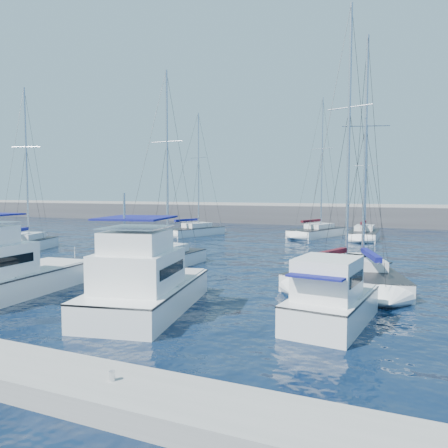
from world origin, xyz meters
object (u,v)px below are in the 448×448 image
at_px(sailboat_back_b, 317,232).
at_px(sailboat_mid_d, 340,275).
at_px(motor_yacht_stbd_inner, 144,287).
at_px(sailboat_mid_e, 365,276).
at_px(sailboat_back_a, 194,231).
at_px(sailboat_back_c, 364,234).
at_px(sailboat_mid_a, 25,244).
at_px(sailboat_mid_c, 162,260).
at_px(motor_yacht_stbd_outer, 330,302).

bearing_deg(sailboat_back_b, sailboat_mid_d, -56.15).
distance_m(motor_yacht_stbd_inner, sailboat_mid_e, 13.02).
xyz_separation_m(sailboat_mid_d, sailboat_back_b, (-6.77, 26.48, -0.00)).
relative_size(motor_yacht_stbd_inner, sailboat_back_a, 0.57).
bearing_deg(sailboat_mid_e, sailboat_back_b, 90.92).
relative_size(motor_yacht_stbd_inner, sailboat_back_c, 0.65).
bearing_deg(sailboat_mid_a, motor_yacht_stbd_inner, -48.29).
xyz_separation_m(sailboat_mid_c, sailboat_mid_e, (13.79, -0.27, -0.01)).
relative_size(motor_yacht_stbd_inner, sailboat_mid_e, 0.59).
bearing_deg(sailboat_mid_d, motor_yacht_stbd_outer, -66.29).
bearing_deg(sailboat_mid_c, sailboat_mid_e, 1.38).
xyz_separation_m(sailboat_mid_c, sailboat_back_c, (11.11, 25.33, -0.02)).
distance_m(motor_yacht_stbd_outer, sailboat_mid_a, 31.98).
bearing_deg(sailboat_mid_d, sailboat_mid_c, -165.11).
relative_size(sailboat_mid_d, sailboat_mid_e, 1.12).
relative_size(motor_yacht_stbd_inner, sailboat_mid_c, 0.61).
xyz_separation_m(motor_yacht_stbd_inner, sailboat_back_b, (0.29, 36.07, -0.59)).
bearing_deg(sailboat_back_c, sailboat_back_b, 173.62).
bearing_deg(sailboat_mid_a, sailboat_back_a, 49.21).
bearing_deg(sailboat_mid_e, sailboat_back_c, 79.62).
bearing_deg(sailboat_mid_c, sailboat_back_a, 114.34).
bearing_deg(motor_yacht_stbd_outer, sailboat_back_b, 108.63).
distance_m(sailboat_mid_a, sailboat_mid_c, 16.68).
relative_size(sailboat_mid_a, sailboat_mid_c, 1.07).
bearing_deg(sailboat_back_a, sailboat_mid_d, -27.32).
relative_size(sailboat_back_a, sailboat_back_c, 1.15).
bearing_deg(motor_yacht_stbd_outer, sailboat_mid_a, 164.69).
height_order(motor_yacht_stbd_inner, sailboat_back_b, sailboat_back_b).
bearing_deg(sailboat_mid_c, sailboat_mid_d, -0.24).
bearing_deg(motor_yacht_stbd_inner, motor_yacht_stbd_outer, -2.43).
bearing_deg(motor_yacht_stbd_inner, sailboat_back_c, 68.97).
bearing_deg(sailboat_mid_c, sailboat_back_c, 68.83).
bearing_deg(sailboat_back_a, sailboat_back_c, 30.74).
height_order(sailboat_mid_c, sailboat_back_b, sailboat_back_b).
xyz_separation_m(motor_yacht_stbd_outer, sailboat_back_b, (-7.65, 34.76, -0.40)).
height_order(motor_yacht_stbd_inner, sailboat_mid_c, sailboat_mid_c).
relative_size(motor_yacht_stbd_outer, sailboat_back_c, 0.43).
bearing_deg(motor_yacht_stbd_inner, sailboat_mid_a, 137.24).
xyz_separation_m(motor_yacht_stbd_outer, sailboat_mid_a, (-29.74, 11.73, -0.40)).
distance_m(sailboat_mid_c, sailboat_mid_d, 12.45).
height_order(sailboat_mid_a, sailboat_back_b, sailboat_back_b).
height_order(sailboat_mid_d, sailboat_back_a, sailboat_mid_d).
bearing_deg(sailboat_back_b, sailboat_mid_e, -53.24).
bearing_deg(sailboat_mid_d, sailboat_back_c, 110.57).
bearing_deg(sailboat_mid_d, sailboat_mid_e, 31.13).
height_order(sailboat_back_a, sailboat_back_c, sailboat_back_a).
bearing_deg(motor_yacht_stbd_inner, sailboat_mid_c, 105.93).
relative_size(sailboat_mid_e, sailboat_back_b, 0.87).
relative_size(sailboat_mid_a, sailboat_back_c, 1.14).
bearing_deg(sailboat_back_b, motor_yacht_stbd_inner, -70.96).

